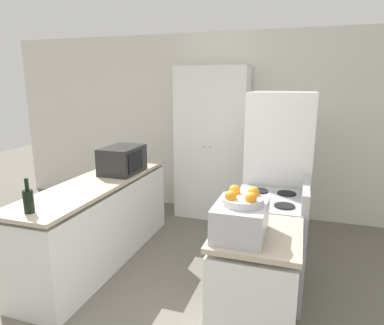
{
  "coord_description": "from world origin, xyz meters",
  "views": [
    {
      "loc": [
        1.13,
        -1.76,
        1.9
      ],
      "look_at": [
        0.0,
        1.71,
        1.05
      ],
      "focal_mm": 32.0,
      "sensor_mm": 36.0,
      "label": 1
    }
  ],
  "objects_px": {
    "refrigerator": "(279,176)",
    "toaster_oven": "(240,220)",
    "fruit_bowl": "(242,198)",
    "stove": "(268,244)",
    "pantry_cabinet": "(212,144)",
    "microwave": "(123,160)",
    "wine_bottle": "(28,200)"
  },
  "relations": [
    {
      "from": "microwave",
      "to": "wine_bottle",
      "type": "distance_m",
      "value": 1.34
    },
    {
      "from": "fruit_bowl",
      "to": "refrigerator",
      "type": "bearing_deg",
      "value": 85.49
    },
    {
      "from": "toaster_oven",
      "to": "microwave",
      "type": "bearing_deg",
      "value": 141.81
    },
    {
      "from": "stove",
      "to": "toaster_oven",
      "type": "bearing_deg",
      "value": -98.57
    },
    {
      "from": "fruit_bowl",
      "to": "toaster_oven",
      "type": "bearing_deg",
      "value": 137.2
    },
    {
      "from": "pantry_cabinet",
      "to": "wine_bottle",
      "type": "xyz_separation_m",
      "value": [
        -0.8,
        -2.6,
        -0.06
      ]
    },
    {
      "from": "pantry_cabinet",
      "to": "stove",
      "type": "bearing_deg",
      "value": -59.43
    },
    {
      "from": "refrigerator",
      "to": "wine_bottle",
      "type": "height_order",
      "value": "refrigerator"
    },
    {
      "from": "microwave",
      "to": "toaster_oven",
      "type": "bearing_deg",
      "value": -38.19
    },
    {
      "from": "wine_bottle",
      "to": "toaster_oven",
      "type": "bearing_deg",
      "value": 3.53
    },
    {
      "from": "pantry_cabinet",
      "to": "microwave",
      "type": "bearing_deg",
      "value": -119.52
    },
    {
      "from": "microwave",
      "to": "toaster_oven",
      "type": "relative_size",
      "value": 1.22
    },
    {
      "from": "microwave",
      "to": "wine_bottle",
      "type": "bearing_deg",
      "value": -93.47
    },
    {
      "from": "stove",
      "to": "microwave",
      "type": "relative_size",
      "value": 2.01
    },
    {
      "from": "wine_bottle",
      "to": "toaster_oven",
      "type": "distance_m",
      "value": 1.66
    },
    {
      "from": "microwave",
      "to": "fruit_bowl",
      "type": "xyz_separation_m",
      "value": [
        1.58,
        -1.25,
        0.12
      ]
    },
    {
      "from": "stove",
      "to": "fruit_bowl",
      "type": "height_order",
      "value": "fruit_bowl"
    },
    {
      "from": "stove",
      "to": "toaster_oven",
      "type": "relative_size",
      "value": 2.44
    },
    {
      "from": "stove",
      "to": "fruit_bowl",
      "type": "xyz_separation_m",
      "value": [
        -0.12,
        -0.85,
        0.71
      ]
    },
    {
      "from": "refrigerator",
      "to": "fruit_bowl",
      "type": "relative_size",
      "value": 6.56
    },
    {
      "from": "toaster_oven",
      "to": "fruit_bowl",
      "type": "xyz_separation_m",
      "value": [
        0.01,
        -0.01,
        0.15
      ]
    },
    {
      "from": "stove",
      "to": "refrigerator",
      "type": "relative_size",
      "value": 0.58
    },
    {
      "from": "pantry_cabinet",
      "to": "refrigerator",
      "type": "xyz_separation_m",
      "value": [
        0.99,
        -0.9,
        -0.16
      ]
    },
    {
      "from": "pantry_cabinet",
      "to": "refrigerator",
      "type": "height_order",
      "value": "pantry_cabinet"
    },
    {
      "from": "toaster_oven",
      "to": "fruit_bowl",
      "type": "relative_size",
      "value": 1.57
    },
    {
      "from": "pantry_cabinet",
      "to": "refrigerator",
      "type": "distance_m",
      "value": 1.35
    },
    {
      "from": "refrigerator",
      "to": "wine_bottle",
      "type": "bearing_deg",
      "value": -136.5
    },
    {
      "from": "refrigerator",
      "to": "toaster_oven",
      "type": "distance_m",
      "value": 1.61
    },
    {
      "from": "wine_bottle",
      "to": "stove",
      "type": "bearing_deg",
      "value": 27.8
    },
    {
      "from": "pantry_cabinet",
      "to": "toaster_oven",
      "type": "bearing_deg",
      "value": -71.08
    },
    {
      "from": "wine_bottle",
      "to": "fruit_bowl",
      "type": "xyz_separation_m",
      "value": [
        1.66,
        0.09,
        0.16
      ]
    },
    {
      "from": "fruit_bowl",
      "to": "pantry_cabinet",
      "type": "bearing_deg",
      "value": 109.06
    }
  ]
}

